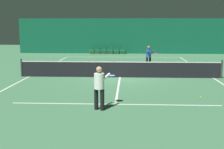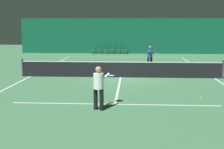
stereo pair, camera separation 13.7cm
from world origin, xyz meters
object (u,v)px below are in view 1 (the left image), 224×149
tennis_net (120,69)px  player_far (149,55)px  courtside_chair_2 (104,49)px  player_near (100,85)px  courtside_chair_5 (123,49)px  courtside_chair_0 (92,49)px  tennis_ball (201,98)px  courtside_chair_1 (98,49)px  courtside_chair_3 (111,49)px  courtside_chair_4 (117,49)px

tennis_net → player_far: player_far is taller
courtside_chair_2 → player_near: bearing=3.9°
courtside_chair_2 → courtside_chair_5: 2.02m
courtside_chair_0 → tennis_ball: bearing=19.0°
courtside_chair_1 → tennis_ball: bearing=17.3°
tennis_net → courtside_chair_2: size_ratio=14.29×
courtside_chair_0 → courtside_chair_2: 1.35m
player_far → courtside_chair_5: size_ratio=1.91×
courtside_chair_3 → player_near: bearing=2.2°
player_far → courtside_chair_5: 11.17m
player_near → courtside_chair_1: 22.50m
tennis_net → courtside_chair_0: (-3.44, 15.17, -0.03)m
courtside_chair_0 → courtside_chair_2: bearing=90.0°
tennis_net → courtside_chair_4: tennis_net is taller
player_far → courtside_chair_1: player_far is taller
player_near → tennis_ball: player_near is taller
tennis_net → courtside_chair_4: 15.19m
tennis_net → player_far: 4.66m
player_near → courtside_chair_3: (-0.87, 22.38, -0.46)m
player_near → courtside_chair_1: (-2.22, 22.38, -0.46)m
player_far → courtside_chair_2: 11.71m
player_far → courtside_chair_0: 12.25m
tennis_net → courtside_chair_5: 15.17m
courtside_chair_2 → courtside_chair_4: bearing=90.0°
courtside_chair_2 → courtside_chair_5: (2.02, 0.00, 0.00)m
player_near → tennis_ball: 4.68m
courtside_chair_1 → tennis_ball: 21.35m
courtside_chair_2 → tennis_ball: (5.68, -20.38, -0.45)m
courtside_chair_3 → courtside_chair_2: bearing=-90.0°
player_far → courtside_chair_0: (-5.41, 10.97, -0.45)m
player_far → courtside_chair_3: player_far is taller
tennis_net → courtside_chair_2: 15.32m
tennis_ball → courtside_chair_5: bearing=100.2°
player_far → tennis_ball: 9.58m
player_far → courtside_chair_1: (-4.74, 10.97, -0.45)m
courtside_chair_5 → tennis_ball: (3.66, -20.38, -0.45)m
player_near → tennis_net: bearing=19.7°
tennis_net → courtside_chair_3: bearing=95.3°
courtside_chair_2 → courtside_chair_1: bearing=-90.0°
tennis_net → player_near: player_near is taller
tennis_net → player_near: (-0.55, -7.21, 0.43)m
courtside_chair_0 → tennis_ball: 21.56m
courtside_chair_1 → tennis_ball: size_ratio=12.73×
courtside_chair_4 → courtside_chair_5: size_ratio=1.00×
courtside_chair_0 → courtside_chair_3: size_ratio=1.00×
courtside_chair_3 → courtside_chair_1: bearing=-90.0°
courtside_chair_0 → tennis_ball: size_ratio=12.73×
tennis_ball → player_near: bearing=-154.1°
courtside_chair_2 → courtside_chair_4: same height
courtside_chair_4 → tennis_ball: bearing=12.0°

